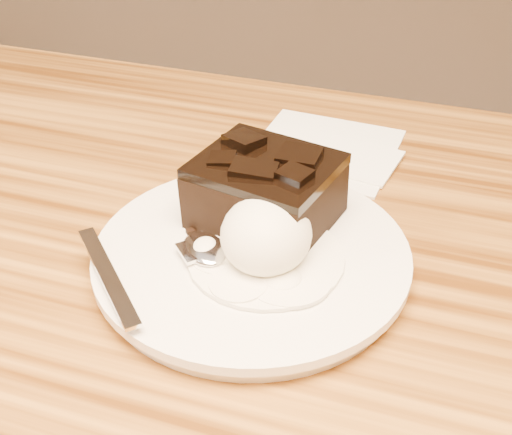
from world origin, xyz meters
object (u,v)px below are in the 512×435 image
(plate, at_px, (252,259))
(napkin, at_px, (324,149))
(ice_cream_scoop, at_px, (266,235))
(spoon, at_px, (205,251))
(brownie, at_px, (266,195))

(plate, relative_size, napkin, 1.75)
(ice_cream_scoop, bearing_deg, spoon, -167.69)
(brownie, height_order, napkin, brownie)
(plate, xyz_separation_m, spoon, (-0.03, -0.02, 0.01))
(brownie, relative_size, napkin, 0.74)
(plate, distance_m, brownie, 0.05)
(spoon, height_order, napkin, spoon)
(brownie, xyz_separation_m, ice_cream_scoop, (0.02, -0.05, -0.00))
(plate, distance_m, spoon, 0.04)
(plate, relative_size, ice_cream_scoop, 3.41)
(ice_cream_scoop, distance_m, spoon, 0.05)
(spoon, distance_m, napkin, 0.21)
(plate, height_order, spoon, spoon)
(spoon, bearing_deg, napkin, 34.97)
(ice_cream_scoop, xyz_separation_m, spoon, (-0.04, -0.01, -0.02))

